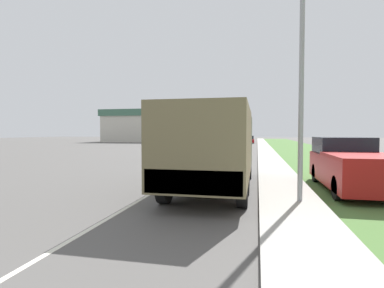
{
  "coord_description": "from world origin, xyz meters",
  "views": [
    {
      "loc": [
        3.53,
        1.59,
        2.1
      ],
      "look_at": [
        0.8,
        14.1,
        1.6
      ],
      "focal_mm": 28.0,
      "sensor_mm": 36.0,
      "label": 1
    }
  ],
  "objects_px": {
    "military_truck": "(215,144)",
    "car_second_ahead": "(213,145)",
    "car_third_ahead": "(219,141)",
    "car_farthest_ahead": "(235,138)",
    "car_nearest_ahead": "(183,150)",
    "lamp_post": "(294,59)",
    "car_fourth_ahead": "(249,140)",
    "pickup_truck": "(352,165)"
  },
  "relations": [
    {
      "from": "military_truck",
      "to": "lamp_post",
      "type": "bearing_deg",
      "value": -36.21
    },
    {
      "from": "car_second_ahead",
      "to": "lamp_post",
      "type": "distance_m",
      "value": 26.84
    },
    {
      "from": "pickup_truck",
      "to": "lamp_post",
      "type": "height_order",
      "value": "lamp_post"
    },
    {
      "from": "car_fourth_ahead",
      "to": "car_farthest_ahead",
      "type": "bearing_deg",
      "value": 107.37
    },
    {
      "from": "car_third_ahead",
      "to": "car_farthest_ahead",
      "type": "distance_m",
      "value": 24.26
    },
    {
      "from": "lamp_post",
      "to": "military_truck",
      "type": "bearing_deg",
      "value": 143.79
    },
    {
      "from": "car_nearest_ahead",
      "to": "lamp_post",
      "type": "xyz_separation_m",
      "value": [
        6.44,
        -12.85,
        3.43
      ]
    },
    {
      "from": "military_truck",
      "to": "car_nearest_ahead",
      "type": "height_order",
      "value": "military_truck"
    },
    {
      "from": "military_truck",
      "to": "car_fourth_ahead",
      "type": "bearing_deg",
      "value": 89.95
    },
    {
      "from": "car_nearest_ahead",
      "to": "car_second_ahead",
      "type": "xyz_separation_m",
      "value": [
        0.38,
        13.05,
        -0.12
      ]
    },
    {
      "from": "car_farthest_ahead",
      "to": "car_fourth_ahead",
      "type": "bearing_deg",
      "value": -72.63
    },
    {
      "from": "car_fourth_ahead",
      "to": "pickup_truck",
      "type": "relative_size",
      "value": 0.74
    },
    {
      "from": "military_truck",
      "to": "car_farthest_ahead",
      "type": "bearing_deg",
      "value": 93.46
    },
    {
      "from": "car_third_ahead",
      "to": "car_fourth_ahead",
      "type": "relative_size",
      "value": 1.24
    },
    {
      "from": "car_second_ahead",
      "to": "lamp_post",
      "type": "xyz_separation_m",
      "value": [
        6.06,
        -25.9,
        3.55
      ]
    },
    {
      "from": "military_truck",
      "to": "car_second_ahead",
      "type": "distance_m",
      "value": 24.33
    },
    {
      "from": "military_truck",
      "to": "car_second_ahead",
      "type": "bearing_deg",
      "value": 98.36
    },
    {
      "from": "car_second_ahead",
      "to": "pickup_truck",
      "type": "height_order",
      "value": "pickup_truck"
    },
    {
      "from": "car_nearest_ahead",
      "to": "car_second_ahead",
      "type": "bearing_deg",
      "value": 88.33
    },
    {
      "from": "military_truck",
      "to": "car_third_ahead",
      "type": "bearing_deg",
      "value": 96.78
    },
    {
      "from": "car_second_ahead",
      "to": "lamp_post",
      "type": "bearing_deg",
      "value": -76.83
    },
    {
      "from": "car_third_ahead",
      "to": "lamp_post",
      "type": "xyz_separation_m",
      "value": [
        6.64,
        -36.49,
        3.44
      ]
    },
    {
      "from": "car_third_ahead",
      "to": "car_farthest_ahead",
      "type": "relative_size",
      "value": 1.05
    },
    {
      "from": "car_second_ahead",
      "to": "pickup_truck",
      "type": "bearing_deg",
      "value": -70.01
    },
    {
      "from": "car_fourth_ahead",
      "to": "pickup_truck",
      "type": "xyz_separation_m",
      "value": [
        4.84,
        -46.46,
        0.27
      ]
    },
    {
      "from": "lamp_post",
      "to": "car_farthest_ahead",
      "type": "bearing_deg",
      "value": 95.73
    },
    {
      "from": "car_third_ahead",
      "to": "pickup_truck",
      "type": "xyz_separation_m",
      "value": [
        9.0,
        -33.73,
        0.16
      ]
    },
    {
      "from": "car_nearest_ahead",
      "to": "car_farthest_ahead",
      "type": "distance_m",
      "value": 47.89
    },
    {
      "from": "car_second_ahead",
      "to": "car_farthest_ahead",
      "type": "height_order",
      "value": "car_farthest_ahead"
    },
    {
      "from": "car_third_ahead",
      "to": "lamp_post",
      "type": "height_order",
      "value": "lamp_post"
    },
    {
      "from": "car_third_ahead",
      "to": "car_fourth_ahead",
      "type": "distance_m",
      "value": 13.39
    },
    {
      "from": "car_nearest_ahead",
      "to": "car_farthest_ahead",
      "type": "height_order",
      "value": "car_nearest_ahead"
    },
    {
      "from": "car_fourth_ahead",
      "to": "car_third_ahead",
      "type": "bearing_deg",
      "value": -108.09
    },
    {
      "from": "military_truck",
      "to": "car_second_ahead",
      "type": "height_order",
      "value": "military_truck"
    },
    {
      "from": "car_second_ahead",
      "to": "car_third_ahead",
      "type": "height_order",
      "value": "car_third_ahead"
    },
    {
      "from": "car_nearest_ahead",
      "to": "car_second_ahead",
      "type": "height_order",
      "value": "car_nearest_ahead"
    },
    {
      "from": "military_truck",
      "to": "car_nearest_ahead",
      "type": "relative_size",
      "value": 1.82
    },
    {
      "from": "car_nearest_ahead",
      "to": "car_third_ahead",
      "type": "relative_size",
      "value": 0.9
    },
    {
      "from": "military_truck",
      "to": "car_farthest_ahead",
      "type": "distance_m",
      "value": 59.01
    },
    {
      "from": "military_truck",
      "to": "car_fourth_ahead",
      "type": "distance_m",
      "value": 47.38
    },
    {
      "from": "car_third_ahead",
      "to": "car_farthest_ahead",
      "type": "xyz_separation_m",
      "value": [
        0.55,
        24.26,
        -0.03
      ]
    },
    {
      "from": "car_third_ahead",
      "to": "car_nearest_ahead",
      "type": "bearing_deg",
      "value": -89.52
    }
  ]
}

